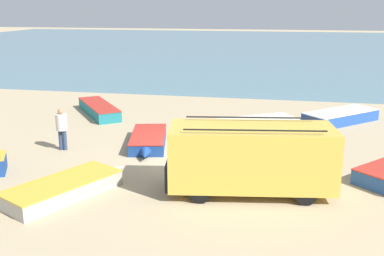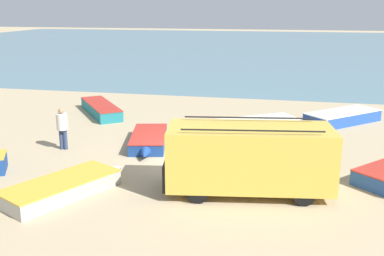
# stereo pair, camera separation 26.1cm
# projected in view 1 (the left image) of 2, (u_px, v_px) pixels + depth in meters

# --- Properties ---
(ground_plane) EXTENTS (200.00, 200.00, 0.00)m
(ground_plane) POSITION_uv_depth(u_px,v_px,m) (181.00, 155.00, 18.32)
(ground_plane) COLOR tan
(sea_water) EXTENTS (120.00, 80.00, 0.01)m
(sea_water) POSITION_uv_depth(u_px,v_px,m) (258.00, 46.00, 67.47)
(sea_water) COLOR slate
(sea_water) RESTS_ON ground_plane
(parked_van) EXTENTS (5.54, 2.81, 2.34)m
(parked_van) POSITION_uv_depth(u_px,v_px,m) (250.00, 157.00, 14.36)
(parked_van) COLOR gold
(parked_van) RESTS_ON ground_plane
(fishing_rowboat_0) EXTENTS (4.40, 4.24, 0.60)m
(fishing_rowboat_0) POSITION_uv_depth(u_px,v_px,m) (343.00, 116.00, 23.47)
(fishing_rowboat_0) COLOR #234CA3
(fishing_rowboat_0) RESTS_ON ground_plane
(fishing_rowboat_1) EXTENTS (2.16, 4.22, 0.51)m
(fishing_rowboat_1) POSITION_uv_depth(u_px,v_px,m) (148.00, 140.00, 19.46)
(fishing_rowboat_1) COLOR navy
(fishing_rowboat_1) RESTS_ON ground_plane
(fishing_rowboat_2) EXTENTS (4.65, 3.54, 0.66)m
(fishing_rowboat_2) POSITION_uv_depth(u_px,v_px,m) (258.00, 125.00, 21.57)
(fishing_rowboat_2) COLOR #234CA3
(fishing_rowboat_2) RESTS_ON ground_plane
(fishing_rowboat_3) EXTENTS (4.12, 4.98, 0.60)m
(fishing_rowboat_3) POSITION_uv_depth(u_px,v_px,m) (98.00, 108.00, 25.23)
(fishing_rowboat_3) COLOR #1E757F
(fishing_rowboat_3) RESTS_ON ground_plane
(fishing_rowboat_5) EXTENTS (3.09, 4.50, 0.52)m
(fishing_rowboat_5) POSITION_uv_depth(u_px,v_px,m) (66.00, 187.00, 14.39)
(fishing_rowboat_5) COLOR #ADA89E
(fishing_rowboat_5) RESTS_ON ground_plane
(fisherman_1) EXTENTS (0.47, 0.47, 1.78)m
(fisherman_1) POSITION_uv_depth(u_px,v_px,m) (62.00, 125.00, 18.70)
(fisherman_1) COLOR navy
(fisherman_1) RESTS_ON ground_plane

